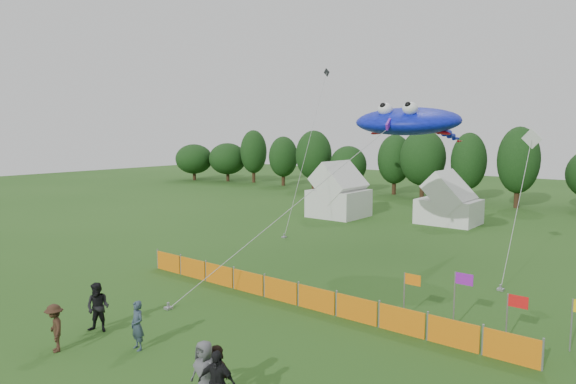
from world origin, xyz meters
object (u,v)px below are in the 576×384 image
Objects in this scene: barrier_fence at (298,295)px; spectator_e at (205,372)px; spectator_b at (98,307)px; tent_left at (339,194)px; stingray_kite at (411,122)px; spectator_a at (137,325)px; spectator_c at (55,328)px; tent_right at (449,204)px; spectator_f at (216,371)px; spectator_d at (217,383)px.

barrier_fence is 8.67m from spectator_e.
spectator_b is 7.22m from spectator_e.
stingray_kite reaches higher than tent_left.
spectator_c is at bearing -130.23° from spectator_a.
stingray_kite is (-0.31, 11.61, 7.75)m from barrier_fence.
spectator_b is at bearing -93.00° from tent_right.
stingray_kite is (-3.28, 19.74, 7.33)m from spectator_e.
stingray_kite reaches higher than spectator_e.
spectator_f is 0.07× the size of stingray_kite.
barrier_fence is 10.39× the size of spectator_b.
spectator_c is (7.96, -30.26, -1.16)m from tent_left.
spectator_e is at bearing 27.97° from spectator_c.
spectator_e is 0.08× the size of stingray_kite.
tent_right is 32.04m from spectator_f.
tent_left is 2.65× the size of spectator_c.
spectator_c is at bearing -75.26° from tent_left.
barrier_fence is (2.56, -23.87, -1.20)m from tent_right.
stingray_kite reaches higher than barrier_fence.
tent_right is at bearing 16.43° from tent_left.
stingray_kite reaches higher than spectator_b.
stingray_kite reaches higher than spectator_d.
tent_right is 2.59× the size of spectator_d.
spectator_f is (14.63, -28.86, -1.23)m from tent_left.
spectator_c is 0.07× the size of stingray_kite.
tent_right is 2.80× the size of spectator_c.
tent_right reaches higher than spectator_a.
tent_right is at bearing 100.39° from stingray_kite.
spectator_e reaches higher than spectator_f.
spectator_e is (4.57, -0.97, 0.04)m from spectator_a.
stingray_kite reaches higher than spectator_c.
tent_left is at bearing 116.26° from spectator_e.
spectator_b is at bearing -75.17° from tent_left.
spectator_d is 21.63m from stingray_kite.
spectator_d is (7.41, 0.72, 0.07)m from spectator_c.
spectator_a is (10.08, -28.35, -1.13)m from tent_left.
barrier_fence is (11.68, -21.18, -1.51)m from tent_left.
tent_right is 31.05m from spectator_b.
tent_right is 31.06m from spectator_a.
barrier_fence is at bearing 91.51° from spectator_d.
tent_right is 0.24× the size of barrier_fence.
spectator_f is at bearing -63.12° from tent_left.
spectator_b is 1.04× the size of spectator_d.
spectator_e is (6.68, 0.94, 0.07)m from spectator_c.
tent_left is 30.11m from spectator_a.
stingray_kite is (-4.00, 19.96, 7.33)m from spectator_d.
spectator_e is (5.53, -32.01, -0.78)m from tent_right.
spectator_d is at bearing -62.51° from tent_left.
barrier_fence is 11.33× the size of spectator_a.
spectator_c is at bearing -99.36° from stingray_kite.
tent_left is 0.23× the size of barrier_fence.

